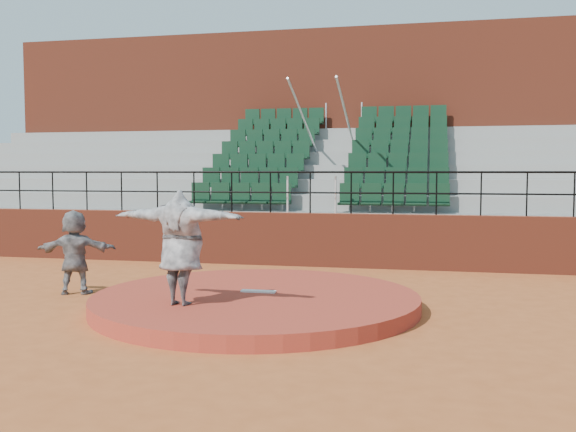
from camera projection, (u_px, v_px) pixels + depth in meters
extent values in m
plane|color=#AF5527|center=(256.00, 308.00, 10.86)|extent=(90.00, 90.00, 0.00)
cylinder|color=#A43524|center=(256.00, 301.00, 10.85)|extent=(5.50, 5.50, 0.25)
cube|color=white|center=(258.00, 291.00, 10.99)|extent=(0.60, 0.15, 0.03)
cube|color=maroon|center=(310.00, 240.00, 15.69)|extent=(24.00, 0.30, 1.30)
cylinder|color=black|center=(310.00, 172.00, 15.57)|extent=(24.00, 0.05, 0.05)
cylinder|color=black|center=(310.00, 193.00, 15.61)|extent=(24.00, 0.04, 0.04)
cylinder|color=black|center=(20.00, 191.00, 17.34)|extent=(0.04, 0.04, 1.00)
cylinder|color=black|center=(53.00, 191.00, 17.12)|extent=(0.04, 0.04, 1.00)
cylinder|color=black|center=(87.00, 191.00, 16.90)|extent=(0.04, 0.04, 1.00)
cylinder|color=black|center=(122.00, 191.00, 16.69)|extent=(0.04, 0.04, 1.00)
cylinder|color=black|center=(157.00, 192.00, 16.47)|extent=(0.04, 0.04, 1.00)
cylinder|color=black|center=(194.00, 192.00, 16.25)|extent=(0.04, 0.04, 1.00)
cylinder|color=black|center=(232.00, 192.00, 16.04)|extent=(0.04, 0.04, 1.00)
cylinder|color=black|center=(270.00, 192.00, 15.82)|extent=(0.04, 0.04, 1.00)
cylinder|color=black|center=(310.00, 193.00, 15.61)|extent=(0.04, 0.04, 1.00)
cylinder|color=black|center=(351.00, 193.00, 15.39)|extent=(0.04, 0.04, 1.00)
cylinder|color=black|center=(393.00, 193.00, 15.17)|extent=(0.04, 0.04, 1.00)
cylinder|color=black|center=(436.00, 194.00, 14.96)|extent=(0.04, 0.04, 1.00)
cylinder|color=black|center=(481.00, 194.00, 14.74)|extent=(0.04, 0.04, 1.00)
cylinder|color=black|center=(527.00, 194.00, 14.53)|extent=(0.04, 0.04, 1.00)
cylinder|color=black|center=(574.00, 195.00, 14.31)|extent=(0.04, 0.04, 1.00)
cube|color=gray|center=(314.00, 237.00, 16.25)|extent=(24.00, 0.85, 1.30)
cube|color=#10321D|center=(239.00, 197.00, 16.61)|extent=(2.75, 0.48, 0.72)
cube|color=#10321D|center=(393.00, 198.00, 15.76)|extent=(2.75, 0.48, 0.72)
cube|color=gray|center=(320.00, 227.00, 17.06)|extent=(24.00, 0.85, 1.70)
cube|color=#10321D|center=(248.00, 181.00, 17.41)|extent=(2.75, 0.48, 0.72)
cube|color=#10321D|center=(395.00, 181.00, 16.56)|extent=(2.75, 0.48, 0.72)
cube|color=gray|center=(325.00, 217.00, 17.87)|extent=(24.00, 0.85, 2.10)
cube|color=#10321D|center=(257.00, 166.00, 18.21)|extent=(2.75, 0.48, 0.72)
cube|color=#10321D|center=(397.00, 166.00, 17.36)|extent=(2.75, 0.48, 0.72)
cube|color=gray|center=(330.00, 208.00, 18.69)|extent=(24.00, 0.85, 2.50)
cube|color=#10321D|center=(264.00, 153.00, 19.01)|extent=(2.75, 0.48, 0.72)
cube|color=#10321D|center=(399.00, 152.00, 18.16)|extent=(2.75, 0.48, 0.72)
cube|color=gray|center=(334.00, 200.00, 19.50)|extent=(24.00, 0.85, 2.90)
cube|color=#10321D|center=(271.00, 141.00, 19.81)|extent=(2.75, 0.48, 0.72)
cube|color=#10321D|center=(401.00, 139.00, 18.96)|extent=(2.75, 0.48, 0.72)
cube|color=gray|center=(338.00, 192.00, 20.32)|extent=(24.00, 0.85, 3.30)
cube|color=#10321D|center=(277.00, 130.00, 20.61)|extent=(2.75, 0.48, 0.72)
cube|color=#10321D|center=(402.00, 128.00, 19.76)|extent=(2.75, 0.48, 0.72)
cube|color=gray|center=(342.00, 186.00, 21.13)|extent=(24.00, 0.85, 3.70)
cube|color=#10321D|center=(283.00, 119.00, 21.41)|extent=(2.75, 0.48, 0.72)
cube|color=#10321D|center=(403.00, 117.00, 20.56)|extent=(2.75, 0.48, 0.72)
cylinder|color=silver|center=(310.00, 134.00, 18.67)|extent=(0.06, 5.97, 2.46)
cylinder|color=silver|center=(351.00, 134.00, 18.41)|extent=(0.06, 5.97, 2.46)
cube|color=maroon|center=(349.00, 137.00, 22.89)|extent=(24.00, 3.00, 7.10)
imported|color=black|center=(181.00, 248.00, 9.92)|extent=(2.24, 0.84, 1.78)
imported|color=black|center=(75.00, 252.00, 12.10)|extent=(1.55, 0.84, 1.59)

